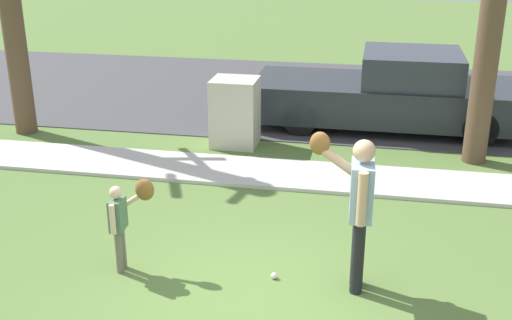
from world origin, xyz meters
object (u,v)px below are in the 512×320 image
parked_pickup_dark (393,93)px  person_child (125,214)px  person_adult (357,199)px  utility_cabinet (235,112)px  baseball (274,276)px

parked_pickup_dark → person_child: bearing=63.6°
person_adult → person_child: person_adult is taller
person_child → parked_pickup_dark: bearing=60.8°
utility_cabinet → parked_pickup_dark: bearing=30.1°
person_child → utility_cabinet: size_ratio=0.91×
person_child → baseball: 1.84m
utility_cabinet → person_child: bearing=-93.3°
baseball → utility_cabinet: 4.67m
person_adult → person_child: bearing=-0.4°
person_child → utility_cabinet: 4.52m
person_child → parked_pickup_dark: (3.03, 6.12, -0.04)m
person_child → utility_cabinet: (0.26, 4.51, -0.10)m
person_adult → utility_cabinet: person_adult is taller
person_adult → person_child: size_ratio=1.58×
baseball → parked_pickup_dark: (1.33, 6.01, 0.64)m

